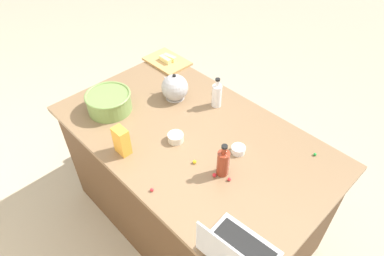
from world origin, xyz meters
The scene contains 20 objects.
ground_plane centered at (0.00, 0.00, 0.00)m, with size 12.00×12.00×0.00m, color #B7A88E.
island_counter centered at (0.00, 0.00, 0.45)m, with size 1.70×1.02×0.90m.
laptop centered at (-0.68, 0.40, 0.95)m, with size 0.33×0.26×0.22m.
mixing_bowl_large centered at (0.53, 0.22, 0.97)m, with size 0.29×0.29×0.13m.
bottle_soy centered at (-0.33, 0.09, 0.98)m, with size 0.07×0.07×0.21m.
bottle_vinegar centered at (0.09, -0.31, 0.98)m, with size 0.06×0.06×0.21m.
kettle centered at (0.34, -0.17, 0.98)m, with size 0.21×0.18×0.20m.
cutting_board centered at (0.72, -0.43, 0.91)m, with size 0.34×0.24×0.02m, color tan.
butter_stick_left centered at (0.71, -0.45, 0.94)m, with size 0.11×0.04×0.04m, color #F4E58C.
butter_stick_right centered at (0.71, -0.40, 0.94)m, with size 0.11×0.04×0.04m, color #F4E58C.
ramekin_small centered at (-0.29, -0.09, 0.92)m, with size 0.08×0.08×0.04m, color white.
ramekin_medium centered at (0.03, 0.11, 0.92)m, with size 0.09×0.09×0.05m, color beige.
candy_bag centered at (0.17, 0.38, 0.99)m, with size 0.09×0.06×0.17m, color gold.
candy_0 centered at (-0.63, 0.41, 0.91)m, with size 0.02×0.02×0.02m, color blue.
candy_1 centered at (0.19, -0.38, 0.91)m, with size 0.01×0.01×0.01m, color green.
candy_2 centered at (-0.32, 0.14, 0.91)m, with size 0.02×0.02×0.02m, color red.
candy_3 centered at (-0.18, 0.15, 0.91)m, with size 0.02×0.02×0.02m, color yellow.
candy_4 centered at (-0.16, 0.44, 0.91)m, with size 0.02×0.02×0.02m, color red.
candy_5 centered at (-0.39, 0.10, 0.91)m, with size 0.02×0.02×0.02m, color red.
candy_6 centered at (-0.60, -0.38, 0.91)m, with size 0.02×0.02×0.02m, color green.
Camera 1 is at (-1.04, 1.01, 2.28)m, focal length 31.26 mm.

